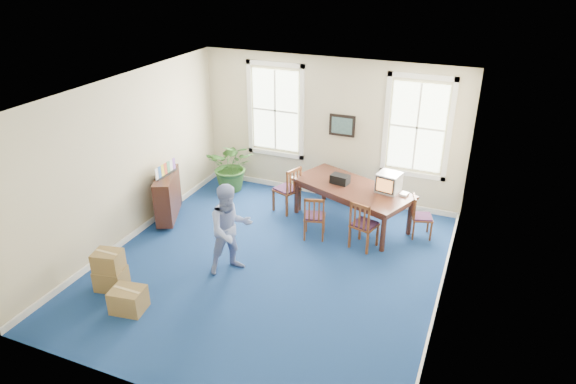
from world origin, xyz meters
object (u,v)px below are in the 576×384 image
at_px(cardboard_boxes, 122,269).
at_px(chair_near_left, 315,216).
at_px(conference_table, 351,205).
at_px(crt_tv, 389,182).
at_px(credenza, 168,199).
at_px(potted_plant, 232,166).
at_px(man, 230,229).

bearing_deg(cardboard_boxes, chair_near_left, 49.80).
distance_m(conference_table, chair_near_left, 0.98).
bearing_deg(crt_tv, conference_table, -164.95).
xyz_separation_m(conference_table, chair_near_left, (-0.50, -0.84, 0.04)).
xyz_separation_m(chair_near_left, credenza, (-3.12, -0.47, 0.01)).
height_order(chair_near_left, potted_plant, potted_plant).
height_order(conference_table, credenza, credenza).
height_order(chair_near_left, man, man).
distance_m(crt_tv, cardboard_boxes, 5.26).
relative_size(conference_table, chair_near_left, 2.65).
relative_size(conference_table, credenza, 2.05).
bearing_deg(crt_tv, potted_plant, -176.26).
distance_m(conference_table, credenza, 3.85).
height_order(conference_table, potted_plant, potted_plant).
bearing_deg(credenza, chair_near_left, -15.68).
relative_size(conference_table, man, 1.47).
height_order(crt_tv, man, man).
relative_size(credenza, potted_plant, 0.98).
bearing_deg(crt_tv, chair_near_left, -133.32).
xyz_separation_m(conference_table, cardboard_boxes, (-2.91, -3.69, -0.05)).
height_order(conference_table, crt_tv, crt_tv).
bearing_deg(man, potted_plant, 69.10).
distance_m(chair_near_left, cardboard_boxes, 3.73).
bearing_deg(potted_plant, chair_near_left, -27.89).
bearing_deg(conference_table, crt_tv, 26.45).
relative_size(man, cardboard_boxes, 1.28).
xyz_separation_m(chair_near_left, potted_plant, (-2.56, 1.36, 0.15)).
distance_m(conference_table, cardboard_boxes, 4.70).
bearing_deg(credenza, potted_plant, 48.82).
distance_m(conference_table, potted_plant, 3.11).
relative_size(crt_tv, potted_plant, 0.38).
height_order(credenza, potted_plant, potted_plant).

